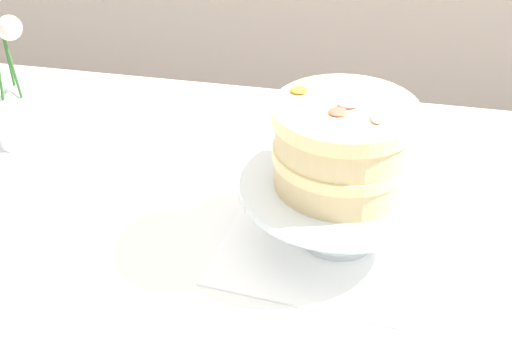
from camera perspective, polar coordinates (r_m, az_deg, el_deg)
dining_table at (r=1.22m, az=-3.97°, el=-8.70°), size 1.40×1.00×0.74m
linen_napkin at (r=1.18m, az=5.88°, el=-4.94°), size 0.35×0.35×0.00m
cake_stand at (r=1.13m, az=6.10°, el=-1.66°), size 0.29×0.29×0.10m
layer_cake at (r=1.09m, az=6.34°, el=1.81°), size 0.20×0.20×0.13m
flower_vase at (r=1.42m, az=-17.40°, el=6.16°), size 0.10×0.11×0.32m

